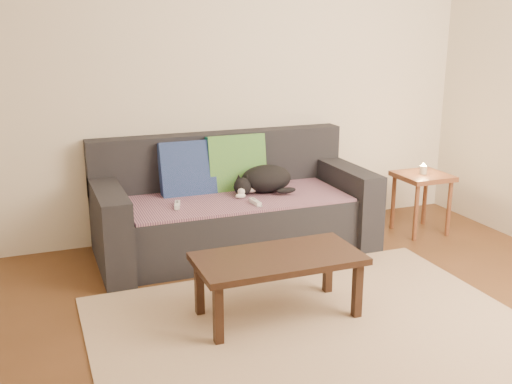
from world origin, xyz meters
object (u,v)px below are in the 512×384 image
coffee_table (278,263)px  wii_remote_b (255,202)px  sofa (233,210)px  cat (264,179)px  side_table (422,184)px  wii_remote_a (177,205)px

coffee_table → wii_remote_b: bearing=77.6°
sofa → cat: size_ratio=3.84×
sofa → side_table: 1.62m
wii_remote_b → coffee_table: size_ratio=0.15×
sofa → wii_remote_b: size_ratio=14.00×
wii_remote_a → wii_remote_b: same height
wii_remote_a → coffee_table: wii_remote_a is taller
coffee_table → side_table: bearing=29.6°
sofa → coffee_table: sofa is taller
cat → wii_remote_a: bearing=-145.6°
sofa → coffee_table: size_ratio=2.13×
wii_remote_a → wii_remote_b: (0.55, -0.14, 0.00)m
wii_remote_b → wii_remote_a: bearing=73.0°
wii_remote_b → side_table: side_table is taller
sofa → wii_remote_b: (0.07, -0.31, 0.15)m
cat → coffee_table: cat is taller
side_table → coffee_table: 1.99m
sofa → wii_remote_b: sofa is taller
side_table → sofa: bearing=172.3°
wii_remote_b → side_table: 1.54m
cat → wii_remote_a: size_ratio=3.64×
wii_remote_b → coffee_table: (-0.19, -0.88, -0.11)m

